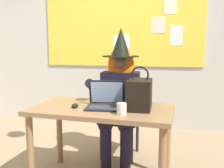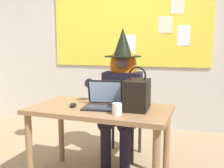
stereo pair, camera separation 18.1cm
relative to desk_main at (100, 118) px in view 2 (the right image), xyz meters
name	(u,v)px [view 2 (the right image)]	position (x,y,z in m)	size (l,w,h in m)	color
wall_back_bulletin	(130,30)	(-0.11, 1.78, 0.88)	(6.68, 1.97, 2.98)	beige
desk_main	(100,118)	(0.00, 0.00, 0.00)	(1.31, 0.76, 0.72)	#8E6642
chair_at_desk	(124,111)	(0.07, 0.70, -0.11)	(0.45, 0.45, 0.90)	black
person_costumed	(122,89)	(0.06, 0.57, 0.18)	(0.61, 0.68, 1.46)	black
laptop	(103,101)	(0.03, 0.01, 0.15)	(0.35, 0.31, 0.24)	black
computer_mouse	(73,105)	(-0.24, -0.05, 0.12)	(0.06, 0.10, 0.03)	black
handbag	(137,94)	(0.34, 0.02, 0.23)	(0.20, 0.30, 0.38)	black
coffee_mug	(117,109)	(0.22, -0.20, 0.15)	(0.08, 0.08, 0.10)	silver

